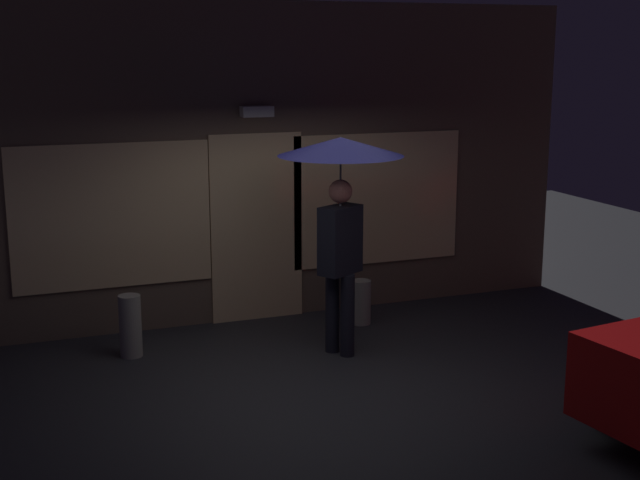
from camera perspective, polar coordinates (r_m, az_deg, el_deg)
ground_plane at (r=8.58m, az=0.27°, el=-9.17°), size 18.00×18.00×0.00m
building_facade at (r=10.29m, az=-4.47°, el=4.87°), size 8.01×0.48×3.67m
person_with_umbrella at (r=8.89m, az=1.34°, el=3.87°), size 1.28×1.28×2.28m
sidewalk_bollard at (r=10.24m, az=2.68°, el=-4.04°), size 0.23×0.23×0.52m
sidewalk_bollard_2 at (r=9.36m, az=-12.20°, el=-5.47°), size 0.23×0.23×0.66m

